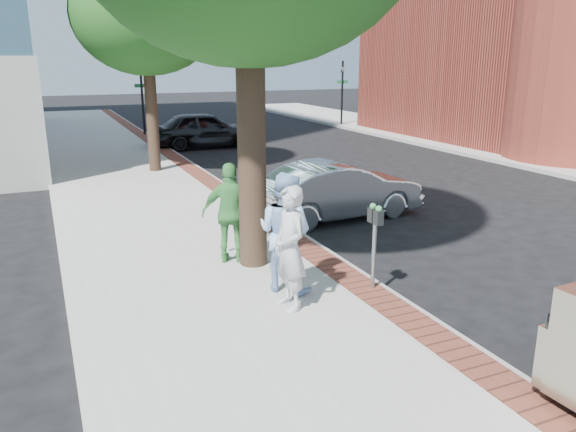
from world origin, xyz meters
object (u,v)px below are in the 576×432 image
parking_meter (375,229)px  person_officer (285,232)px  person_green (232,213)px  bg_car (205,129)px  sedan_silver (338,190)px  person_gray (290,248)px

parking_meter → person_officer: bearing=157.1°
person_officer → person_green: bearing=-22.5°
parking_meter → bg_car: bearing=83.5°
parking_meter → person_officer: size_ratio=0.73×
sedan_silver → person_green: bearing=118.6°
person_green → sedan_silver: 4.26m
parking_meter → person_gray: size_ratio=0.75×
parking_meter → bg_car: bg_car is taller
person_officer → bg_car: person_officer is taller
person_gray → person_officer: person_officer is taller
person_gray → person_green: person_gray is taller
person_green → person_gray: bearing=116.1°
person_gray → person_green: size_ratio=1.02×
person_officer → bg_car: (3.35, 16.78, -0.34)m
person_gray → person_officer: (0.23, 0.71, 0.03)m
parking_meter → sedan_silver: (1.81, 4.54, -0.48)m
parking_meter → bg_car: (1.98, 17.36, -0.39)m
parking_meter → sedan_silver: 4.91m
parking_meter → sedan_silver: parking_meter is taller
person_gray → sedan_silver: bearing=140.7°
person_officer → person_green: 1.70m
parking_meter → person_officer: (-1.37, 0.58, -0.05)m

